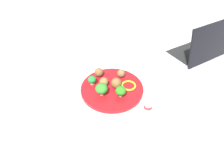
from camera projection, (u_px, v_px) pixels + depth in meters
name	position (u px, v px, depth m)	size (l,w,h in m)	color
ground_plane	(112.00, 90.00, 0.87)	(4.00, 4.00, 0.00)	#B2B2AD
plate	(112.00, 89.00, 0.87)	(0.28, 0.28, 0.02)	maroon
broccoli_floret_mid_left	(102.00, 89.00, 0.80)	(0.05, 0.05, 0.06)	#A1C376
broccoli_floret_mid_right	(92.00, 80.00, 0.86)	(0.04, 0.04, 0.04)	#8EB869
broccoli_floret_back_right	(122.00, 90.00, 0.80)	(0.05, 0.05, 0.05)	#94D074
meatball_back_right	(99.00, 72.00, 0.91)	(0.04, 0.04, 0.04)	brown
meatball_front_left	(116.00, 83.00, 0.85)	(0.05, 0.05, 0.05)	brown
meatball_mid_left	(121.00, 73.00, 0.91)	(0.04, 0.04, 0.04)	brown
meatball_back_left	(104.00, 82.00, 0.86)	(0.04, 0.04, 0.04)	brown
pepper_ring_back_right	(129.00, 86.00, 0.86)	(0.07, 0.07, 0.01)	yellow
napkin	(85.00, 62.00, 1.04)	(0.17, 0.12, 0.01)	white
fork	(81.00, 61.00, 1.03)	(0.12, 0.03, 0.01)	silver
knife	(87.00, 59.00, 1.04)	(0.15, 0.03, 0.01)	silver
yogurt_bottle	(148.00, 105.00, 0.76)	(0.03, 0.03, 0.07)	white
laptop	(198.00, 49.00, 1.06)	(0.24, 0.33, 0.21)	silver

